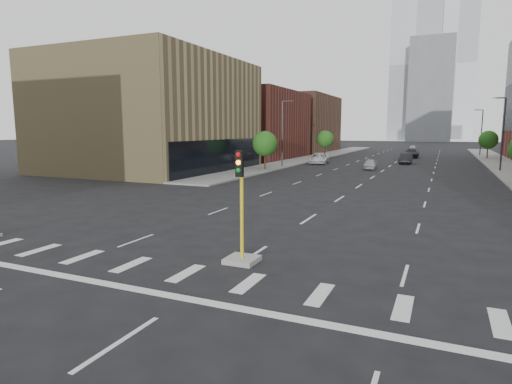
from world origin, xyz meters
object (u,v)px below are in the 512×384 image
Objects in this scene: median_traffic_signal at (242,238)px; car_far_left at (319,158)px; car_near_left at (370,164)px; car_distant at (413,148)px; car_mid_right at (406,159)px; car_deep_right at (412,153)px.

median_traffic_signal is 0.75× the size of car_far_left.
car_distant is at bearing 84.48° from car_near_left.
median_traffic_signal reaches higher than car_near_left.
car_mid_right is 0.81× the size of car_far_left.
car_far_left reaches higher than car_distant.
car_far_left reaches higher than car_mid_right.
car_near_left is 55.03m from car_distant.
car_distant is (-1.69, 28.46, -0.16)m from car_deep_right.
car_mid_right is at bearing -89.16° from car_deep_right.
median_traffic_signal is 69.31m from car_deep_right.
car_near_left is (-1.79, 42.75, -0.30)m from median_traffic_signal.
car_far_left is at bearing -157.40° from car_mid_right.
car_distant is (1.60, 55.00, 0.02)m from car_near_left.
median_traffic_signal is 1.12× the size of car_near_left.
car_near_left is at bearing -106.94° from car_mid_right.
car_deep_right is at bearing 88.76° from median_traffic_signal.
car_near_left is 0.67× the size of car_deep_right.
car_distant is at bearing 92.53° from car_mid_right.
median_traffic_signal is 50.30m from car_far_left.
car_near_left is at bearing -97.91° from car_distant.
car_near_left is 10.83m from car_far_left.
median_traffic_signal reaches higher than car_mid_right.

